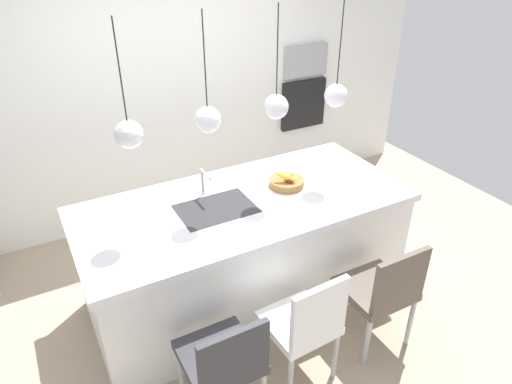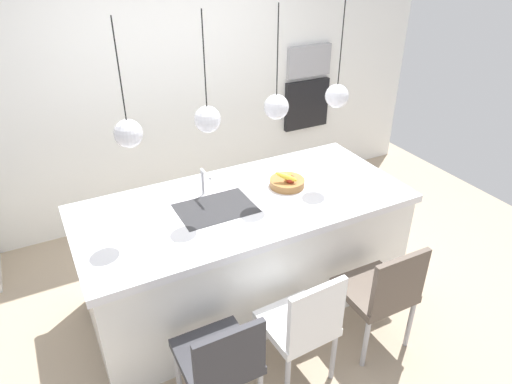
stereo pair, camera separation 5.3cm
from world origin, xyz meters
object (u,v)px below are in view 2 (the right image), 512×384
at_px(fruit_bowl, 287,182).
at_px(chair_middle, 303,323).
at_px(chair_near, 220,359).
at_px(chair_far, 382,290).
at_px(microwave, 309,61).
at_px(oven, 306,104).

distance_m(fruit_bowl, chair_middle, 1.16).
xyz_separation_m(fruit_bowl, chair_middle, (-0.45, -0.97, -0.46)).
height_order(fruit_bowl, chair_near, fruit_bowl).
distance_m(chair_middle, chair_far, 0.65).
bearing_deg(microwave, oven, 0.00).
bearing_deg(chair_middle, chair_far, -0.00).
relative_size(chair_near, chair_far, 0.95).
distance_m(microwave, chair_middle, 3.13).
height_order(oven, chair_near, oven).
bearing_deg(oven, chair_near, -131.37).
xyz_separation_m(chair_middle, chair_far, (0.65, -0.00, 0.01)).
bearing_deg(microwave, chair_near, -131.37).
xyz_separation_m(fruit_bowl, chair_far, (0.21, -0.97, -0.45)).
height_order(oven, chair_far, oven).
xyz_separation_m(microwave, chair_near, (-2.21, -2.51, -0.97)).
height_order(fruit_bowl, oven, oven).
bearing_deg(chair_middle, fruit_bowl, 65.29).
distance_m(microwave, chair_near, 3.48).
distance_m(oven, chair_near, 3.37).
bearing_deg(oven, microwave, 0.00).
distance_m(oven, chair_far, 2.72).
relative_size(fruit_bowl, chair_middle, 0.31).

